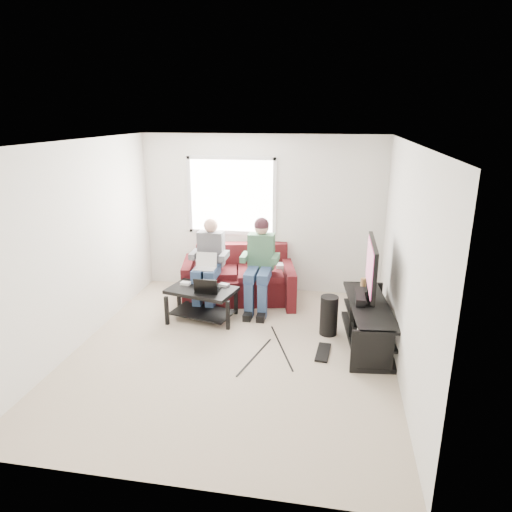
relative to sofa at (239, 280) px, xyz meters
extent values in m
plane|color=#C5B499|center=(0.29, -1.74, -0.32)|extent=(4.50, 4.50, 0.00)
plane|color=white|center=(0.29, -1.74, 2.28)|extent=(4.50, 4.50, 0.00)
plane|color=silver|center=(0.29, 0.51, 0.98)|extent=(4.50, 0.00, 4.50)
plane|color=silver|center=(0.29, -3.99, 0.98)|extent=(4.50, 0.00, 4.50)
plane|color=silver|center=(-1.71, -1.74, 0.98)|extent=(0.00, 4.50, 4.50)
plane|color=silver|center=(2.29, -1.74, 0.98)|extent=(0.00, 4.50, 4.50)
cube|color=white|center=(-0.21, 0.50, 1.28)|extent=(1.40, 0.01, 1.20)
cube|color=silver|center=(-0.21, 0.49, 1.28)|extent=(1.48, 0.04, 1.28)
cube|color=#4F1313|center=(0.00, -0.05, -0.11)|extent=(1.64, 1.10, 0.42)
cube|color=#4F1313|center=(0.00, 0.30, 0.32)|extent=(1.51, 0.51, 0.43)
cube|color=#4F1313|center=(-0.83, -0.05, -0.02)|extent=(0.33, 0.91, 0.60)
cube|color=#4F1313|center=(0.83, -0.05, -0.02)|extent=(0.33, 0.91, 0.60)
cube|color=#4F1313|center=(-0.37, -0.07, 0.15)|extent=(0.83, 0.81, 0.10)
cube|color=#4F1313|center=(0.37, -0.07, 0.15)|extent=(0.83, 0.81, 0.10)
cube|color=navy|center=(-0.50, -0.48, 0.27)|extent=(0.16, 0.45, 0.14)
cube|color=navy|center=(-0.30, -0.48, 0.27)|extent=(0.16, 0.45, 0.14)
cube|color=navy|center=(-0.50, -0.67, -0.06)|extent=(0.13, 0.13, 0.52)
cube|color=navy|center=(-0.30, -0.67, -0.06)|extent=(0.13, 0.13, 0.52)
cube|color=slate|center=(-0.40, -0.16, 0.55)|extent=(0.40, 0.22, 0.55)
sphere|color=tan|center=(-0.40, -0.14, 0.92)|extent=(0.22, 0.22, 0.22)
cube|color=navy|center=(0.30, -0.48, 0.27)|extent=(0.16, 0.45, 0.14)
cube|color=navy|center=(0.50, -0.48, 0.27)|extent=(0.16, 0.45, 0.14)
cube|color=navy|center=(0.30, -0.67, -0.06)|extent=(0.13, 0.13, 0.52)
cube|color=navy|center=(0.50, -0.67, -0.06)|extent=(0.13, 0.13, 0.52)
cube|color=#4F5151|center=(0.40, -0.16, 0.55)|extent=(0.40, 0.22, 0.55)
sphere|color=tan|center=(0.40, -0.14, 0.92)|extent=(0.22, 0.22, 0.22)
sphere|color=#32191F|center=(0.40, -0.14, 0.96)|extent=(0.23, 0.23, 0.23)
cube|color=black|center=(-0.36, -0.88, 0.14)|extent=(1.07, 0.79, 0.05)
cube|color=black|center=(-0.36, -0.88, -0.21)|extent=(0.97, 0.69, 0.02)
cube|color=black|center=(-0.81, -1.15, -0.10)|extent=(0.05, 0.05, 0.43)
cube|color=black|center=(0.09, -1.15, -0.10)|extent=(0.05, 0.05, 0.43)
cube|color=black|center=(-0.81, -0.62, -0.10)|extent=(0.05, 0.05, 0.43)
cube|color=black|center=(0.09, -0.62, -0.10)|extent=(0.05, 0.05, 0.43)
cube|color=silver|center=(-0.64, -0.76, 0.18)|extent=(0.15, 0.11, 0.04)
cube|color=black|center=(-0.46, -0.70, 0.18)|extent=(0.16, 0.12, 0.04)
cube|color=gray|center=(-0.06, -0.73, 0.18)|extent=(0.16, 0.13, 0.04)
cube|color=black|center=(1.99, -1.18, 0.20)|extent=(0.65, 1.66, 0.04)
cube|color=black|center=(1.99, -1.18, -0.05)|extent=(0.61, 1.60, 0.03)
cube|color=black|center=(1.99, -1.18, -0.29)|extent=(0.65, 1.66, 0.06)
cube|color=black|center=(1.99, -1.97, -0.05)|extent=(0.49, 0.09, 0.54)
cube|color=black|center=(1.99, -0.38, -0.05)|extent=(0.49, 0.09, 0.54)
cube|color=black|center=(1.99, -1.08, 0.24)|extent=(0.12, 0.40, 0.04)
cube|color=black|center=(1.99, -1.08, 0.32)|extent=(0.06, 0.06, 0.12)
cube|color=black|center=(1.99, -1.08, 0.71)|extent=(0.05, 1.10, 0.65)
cube|color=#E23587|center=(1.96, -1.08, 0.71)|extent=(0.01, 1.01, 0.58)
cube|color=black|center=(1.87, -1.08, 0.27)|extent=(0.12, 0.50, 0.10)
cylinder|color=#B2814D|center=(1.94, -0.55, 0.28)|extent=(0.08, 0.08, 0.12)
cube|color=silver|center=(1.99, -1.58, 0.00)|extent=(0.30, 0.22, 0.06)
cube|color=gray|center=(1.99, -0.88, 0.01)|extent=(0.34, 0.26, 0.08)
cube|color=black|center=(1.99, -1.23, 0.00)|extent=(0.38, 0.30, 0.07)
cylinder|color=black|center=(1.48, -1.05, -0.04)|extent=(0.24, 0.24, 0.55)
cube|color=black|center=(1.43, -1.60, -0.30)|extent=(0.20, 0.48, 0.03)
cube|color=black|center=(0.72, 0.14, -0.08)|extent=(0.32, 0.32, 0.48)
cube|color=silver|center=(0.72, 0.14, 0.21)|extent=(0.22, 0.18, 0.10)
camera|label=1|loc=(1.47, -6.81, 2.59)|focal=32.00mm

